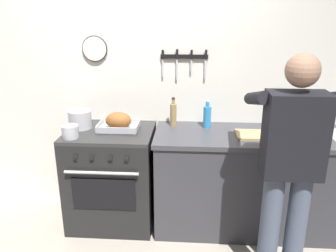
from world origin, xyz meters
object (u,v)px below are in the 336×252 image
(roasting_pan, at_px, (118,122))
(saucepan, at_px, (70,132))
(stove, at_px, (112,177))
(cutting_board, at_px, (258,135))
(person_cook, at_px, (290,161))
(bottle_vinegar, at_px, (173,114))
(stock_pot, at_px, (80,119))
(bottle_dish_soap, at_px, (207,116))
(bottle_olive_oil, at_px, (285,113))

(roasting_pan, height_order, saucepan, roasting_pan)
(stove, bearing_deg, cutting_board, -2.18)
(person_cook, xyz_separation_m, cutting_board, (-0.10, 0.61, -0.04))
(saucepan, height_order, bottle_vinegar, bottle_vinegar)
(roasting_pan, distance_m, stock_pot, 0.36)
(saucepan, relative_size, bottle_dish_soap, 0.55)
(bottle_vinegar, bearing_deg, bottle_olive_oil, 2.20)
(bottle_olive_oil, bearing_deg, cutting_board, -137.06)
(person_cook, distance_m, bottle_vinegar, 1.16)
(bottle_dish_soap, distance_m, bottle_vinegar, 0.31)
(person_cook, relative_size, roasting_pan, 4.72)
(person_cook, height_order, stock_pot, person_cook)
(cutting_board, relative_size, bottle_vinegar, 1.36)
(roasting_pan, xyz_separation_m, bottle_vinegar, (0.47, 0.15, 0.04))
(saucepan, distance_m, bottle_dish_soap, 1.19)
(stove, distance_m, saucepan, 0.61)
(stove, relative_size, person_cook, 0.54)
(stock_pot, bearing_deg, bottle_olive_oil, 4.65)
(roasting_pan, height_order, bottle_dish_soap, bottle_dish_soap)
(person_cook, bearing_deg, saucepan, 73.56)
(person_cook, xyz_separation_m, bottle_vinegar, (-0.82, 0.82, 0.06))
(roasting_pan, relative_size, cutting_board, 0.98)
(saucepan, xyz_separation_m, bottle_vinegar, (0.83, 0.36, 0.06))
(saucepan, relative_size, bottle_olive_oil, 0.44)
(saucepan, bearing_deg, bottle_dish_soap, 16.78)
(stock_pot, height_order, saucepan, stock_pot)
(person_cook, bearing_deg, bottle_dish_soap, 31.84)
(cutting_board, height_order, bottle_dish_soap, bottle_dish_soap)
(stove, height_order, person_cook, person_cook)
(person_cook, xyz_separation_m, bottle_dish_soap, (-0.52, 0.80, 0.05))
(saucepan, bearing_deg, stove, 34.87)
(cutting_board, distance_m, bottle_dish_soap, 0.47)
(bottle_dish_soap, bearing_deg, stove, -170.18)
(stock_pot, relative_size, bottle_vinegar, 0.76)
(stove, relative_size, bottle_vinegar, 3.39)
(stock_pot, xyz_separation_m, bottle_vinegar, (0.83, 0.11, 0.03))
(cutting_board, xyz_separation_m, bottle_olive_oil, (0.28, 0.26, 0.12))
(stove, bearing_deg, bottle_olive_oil, 7.63)
(stove, height_order, cutting_board, cutting_board)
(bottle_vinegar, bearing_deg, cutting_board, -16.78)
(roasting_pan, relative_size, bottle_vinegar, 1.33)
(stock_pot, xyz_separation_m, saucepan, (-0.00, -0.25, -0.03))
(stock_pot, xyz_separation_m, bottle_dish_soap, (1.13, 0.09, 0.02))
(person_cook, distance_m, stock_pot, 1.80)
(stove, relative_size, bottle_dish_soap, 3.58)
(roasting_pan, xyz_separation_m, bottle_olive_oil, (1.47, 0.19, 0.06))
(person_cook, relative_size, bottle_olive_oil, 5.31)
(cutting_board, relative_size, bottle_olive_oil, 1.15)
(stove, relative_size, bottle_olive_oil, 2.88)
(bottle_dish_soap, bearing_deg, stock_pot, -175.50)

